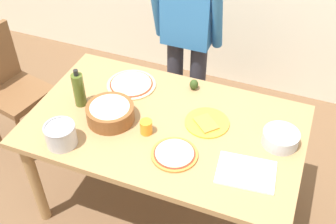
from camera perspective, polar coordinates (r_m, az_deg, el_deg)
The scene contains 14 objects.
ground at distance 3.01m, azimuth -0.35°, elevation -12.23°, with size 8.00×8.00×0.00m, color brown.
dining_table at distance 2.50m, azimuth -0.42°, elevation -3.13°, with size 1.60×0.96×0.76m.
person_cook at distance 2.93m, azimuth 2.71°, elevation 11.10°, with size 0.49×0.25×1.62m.
chair_wooden_left at distance 3.30m, azimuth -20.92°, elevation 3.63°, with size 0.48×0.48×0.95m.
pizza_raw_on_board at distance 2.71m, azimuth -5.04°, elevation 3.78°, with size 0.32×0.32×0.02m.
pizza_cooked_on_tray at distance 2.25m, azimuth 0.89°, elevation -5.75°, with size 0.25×0.25×0.02m.
plate_with_slice at distance 2.44m, azimuth 5.33°, elevation -1.47°, with size 0.26×0.26×0.02m.
popcorn_bowl at distance 2.44m, azimuth -7.91°, elevation 0.05°, with size 0.28×0.28×0.11m.
mixing_bowl_steel at distance 2.37m, azimuth 15.12°, elevation -3.47°, with size 0.20×0.20×0.08m.
olive_oil_bottle at distance 2.55m, azimuth -12.08°, elevation 3.02°, with size 0.07×0.07×0.26m.
steel_pot at distance 2.35m, azimuth -14.45°, elevation -3.00°, with size 0.17×0.17×0.13m.
cup_orange at distance 2.36m, azimuth -3.00°, elevation -2.05°, with size 0.07×0.07×0.09m, color orange.
cutting_board_white at distance 2.21m, azimuth 10.62°, elevation -8.10°, with size 0.30×0.22×0.01m, color white.
avocado at distance 2.67m, azimuth 3.56°, elevation 3.77°, with size 0.06×0.06×0.07m, color #2D4219.
Camera 1 is at (0.66, -1.65, 2.43)m, focal length 44.61 mm.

